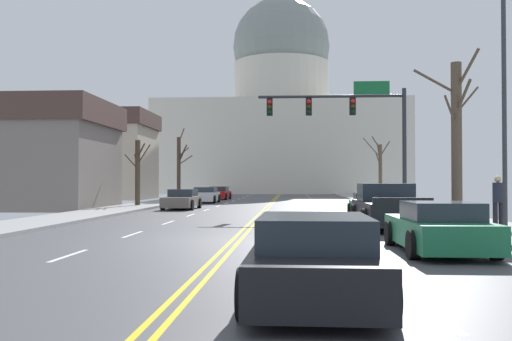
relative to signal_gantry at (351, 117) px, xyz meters
name	(u,v)px	position (x,y,z in m)	size (l,w,h in m)	color
ground	(235,241)	(-4.80, -14.34, -5.13)	(20.00, 180.00, 0.20)	#49494F
signal_gantry	(351,117)	(0.00, 0.00, 0.00)	(7.91, 0.41, 6.94)	#28282D
street_lamp_right	(493,78)	(3.07, -12.42, -0.22)	(2.47, 0.24, 8.06)	#333338
capitol_building	(281,122)	(-4.80, 56.42, 5.77)	(35.71, 23.28, 32.51)	beige
sedan_near_00	(372,206)	(0.54, -3.85, -4.59)	(2.23, 4.67, 1.18)	#1E7247
pickup_truck_near_01	(388,208)	(0.32, -9.41, -4.42)	(2.36, 5.54, 1.63)	black
sedan_near_02	(438,228)	(0.32, -16.48, -4.57)	(2.01, 4.44, 1.22)	#1E7247
sedan_near_03	(314,259)	(-2.87, -22.03, -4.57)	(1.99, 4.60, 1.22)	black
sedan_oncoming_00	(182,200)	(-9.97, 4.14, -4.57)	(1.96, 4.46, 1.23)	#6B6056
sedan_oncoming_01	(205,195)	(-10.11, 14.39, -4.55)	(2.05, 4.31, 1.25)	silver
sedan_oncoming_02	(219,193)	(-10.12, 22.90, -4.57)	(2.06, 4.56, 1.23)	#B71414
flank_building_00	(83,155)	(-23.59, 23.45, -0.86)	(13.60, 8.56, 8.47)	#B2A38E
bare_tree_00	(380,170)	(3.15, 10.57, -2.61)	(2.05, 1.99, 4.85)	brown
bare_tree_01	(179,166)	(-13.02, 18.26, -2.12)	(1.36, 1.91, 6.33)	#423328
bare_tree_02	(457,138)	(3.07, -8.52, -1.79)	(2.56, 1.83, 6.46)	brown
bare_tree_03	(138,171)	(-13.45, 6.62, -2.74)	(1.88, 1.63, 4.33)	#4C3D2D
pedestrian_01	(498,199)	(3.63, -11.18, -4.03)	(0.35, 0.34, 1.75)	black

